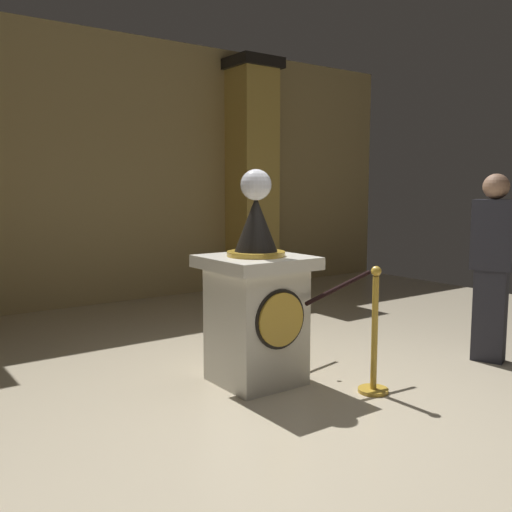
% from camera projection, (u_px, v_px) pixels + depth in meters
% --- Properties ---
extents(ground_plane, '(10.41, 10.41, 0.00)m').
position_uv_depth(ground_plane, '(316.00, 393.00, 4.44)').
color(ground_plane, beige).
extents(back_wall, '(10.41, 0.16, 3.71)m').
position_uv_depth(back_wall, '(103.00, 170.00, 7.78)').
color(back_wall, tan).
rests_on(back_wall, ground_plane).
extents(pedestal_clock, '(0.79, 0.79, 1.76)m').
position_uv_depth(pedestal_clock, '(256.00, 303.00, 4.61)').
color(pedestal_clock, silver).
rests_on(pedestal_clock, ground_plane).
extents(stanchion_near, '(0.24, 0.24, 1.01)m').
position_uv_depth(stanchion_near, '(374.00, 349.00, 4.41)').
color(stanchion_near, gold).
rests_on(stanchion_near, ground_plane).
extents(stanchion_far, '(0.24, 0.24, 1.00)m').
position_uv_depth(stanchion_far, '(253.00, 316.00, 5.58)').
color(stanchion_far, gold).
rests_on(stanchion_far, ground_plane).
extents(velvet_rope, '(0.81, 0.84, 0.22)m').
position_uv_depth(velvet_rope, '(307.00, 282.00, 4.94)').
color(velvet_rope, black).
extents(column_right, '(0.75, 0.75, 3.57)m').
position_uv_depth(column_right, '(252.00, 177.00, 8.80)').
color(column_right, black).
rests_on(column_right, ground_plane).
extents(bystander_guest, '(0.33, 0.41, 1.73)m').
position_uv_depth(bystander_guest, '(492.00, 262.00, 5.17)').
color(bystander_guest, '#26262D').
rests_on(bystander_guest, ground_plane).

